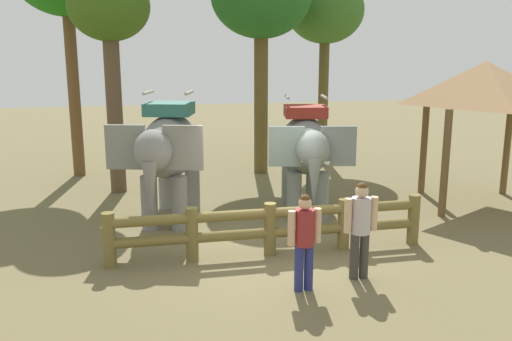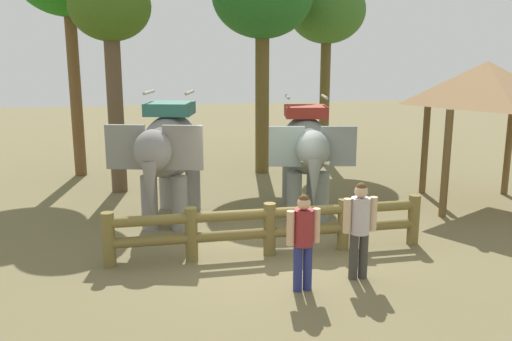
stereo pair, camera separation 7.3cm
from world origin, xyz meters
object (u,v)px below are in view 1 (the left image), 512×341
object	(u,v)px
tree_far_right	(325,13)
tourist_man_in_blue	(304,236)
tourist_woman_in_black	(361,224)
tree_back_center	(109,16)
thatched_shelter	(485,85)
log_fence	(270,225)
elephant_center	(306,149)
elephant_near_left	(169,150)

from	to	relation	value
tree_far_right	tourist_man_in_blue	bearing A→B (deg)	-109.60
tourist_woman_in_black	tree_back_center	bearing A→B (deg)	122.11
thatched_shelter	tree_far_right	xyz separation A→B (m)	(-2.06, 6.48, 2.08)
log_fence	tree_far_right	distance (m)	10.79
tourist_woman_in_black	tourist_man_in_blue	size ratio (longest dim) A/B	1.05
elephant_center	tree_back_center	size ratio (longest dim) A/B	0.57
tourist_woman_in_black	tree_back_center	xyz separation A→B (m)	(-4.41, 7.03, 3.82)
elephant_near_left	tourist_woman_in_black	xyz separation A→B (m)	(3.10, -3.97, -0.70)
elephant_near_left	elephant_center	bearing A→B (deg)	0.05
thatched_shelter	tree_back_center	world-z (taller)	tree_back_center
elephant_near_left	tourist_man_in_blue	xyz separation A→B (m)	(2.01, -4.25, -0.74)
log_fence	elephant_near_left	distance (m)	3.32
elephant_near_left	tree_far_right	xyz separation A→B (m)	(5.79, 6.39, 3.46)
log_fence	thatched_shelter	size ratio (longest dim) A/B	1.70
elephant_near_left	tree_far_right	bearing A→B (deg)	47.80
elephant_near_left	tree_far_right	size ratio (longest dim) A/B	0.57
log_fence	tourist_woman_in_black	distance (m)	1.96
tree_back_center	log_fence	bearing A→B (deg)	-60.90
tourist_man_in_blue	tree_far_right	world-z (taller)	tree_far_right
tourist_woman_in_black	elephant_near_left	bearing A→B (deg)	128.02
tree_far_right	log_fence	bearing A→B (deg)	-114.01
elephant_center	log_fence	bearing A→B (deg)	-119.75
tourist_woman_in_black	thatched_shelter	world-z (taller)	thatched_shelter
log_fence	tree_back_center	world-z (taller)	tree_back_center
elephant_center	tourist_man_in_blue	size ratio (longest dim) A/B	2.05
tourist_man_in_blue	thatched_shelter	xyz separation A→B (m)	(5.85, 4.16, 2.12)
log_fence	elephant_center	bearing A→B (deg)	60.25
log_fence	tourist_woman_in_black	bearing A→B (deg)	-47.74
tourist_man_in_blue	tree_back_center	bearing A→B (deg)	114.39
elephant_center	tree_back_center	xyz separation A→B (m)	(-4.58, 3.06, 3.21)
tree_back_center	tree_far_right	world-z (taller)	tree_far_right
tourist_man_in_blue	elephant_center	bearing A→B (deg)	73.44
tree_back_center	elephant_near_left	bearing A→B (deg)	-66.83
tourist_woman_in_black	tree_back_center	distance (m)	9.14
tourist_man_in_blue	tree_far_right	distance (m)	12.05
elephant_center	tourist_woman_in_black	distance (m)	4.02
tree_far_right	tourist_woman_in_black	bearing A→B (deg)	-104.57
tourist_woman_in_black	tourist_man_in_blue	xyz separation A→B (m)	(-1.10, -0.28, -0.05)
tourist_woman_in_black	thatched_shelter	distance (m)	6.47
elephant_center	tree_back_center	bearing A→B (deg)	146.25
tourist_man_in_blue	tree_back_center	distance (m)	8.92
thatched_shelter	tree_far_right	bearing A→B (deg)	107.67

